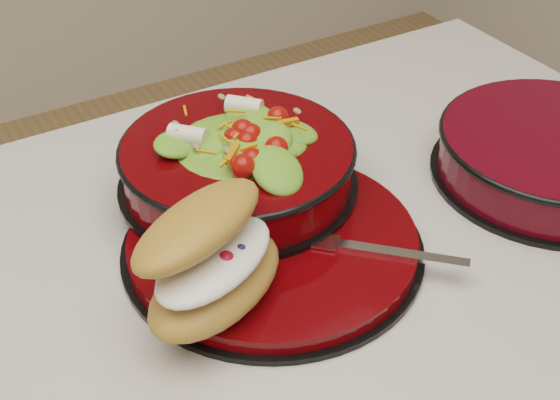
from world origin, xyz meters
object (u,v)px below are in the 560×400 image
dinner_plate (274,243)px  croissant (211,258)px  salad_bowl (237,155)px  extra_bowl (554,153)px  fork (376,250)px

dinner_plate → croissant: size_ratio=1.71×
dinner_plate → salad_bowl: 0.10m
dinner_plate → croissant: bearing=-152.0°
dinner_plate → extra_bowl: bearing=-8.0°
dinner_plate → croissant: 0.11m
salad_bowl → croissant: salad_bowl is taller
dinner_plate → extra_bowl: (0.32, -0.04, 0.02)m
dinner_plate → fork: bearing=-45.2°
extra_bowl → dinner_plate: bearing=172.0°
dinner_plate → salad_bowl: salad_bowl is taller
croissant → extra_bowl: 0.40m
croissant → extra_bowl: (0.40, 0.00, -0.03)m
croissant → fork: size_ratio=1.36×
croissant → dinner_plate: bearing=1.5°
fork → extra_bowl: (0.25, 0.02, 0.01)m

